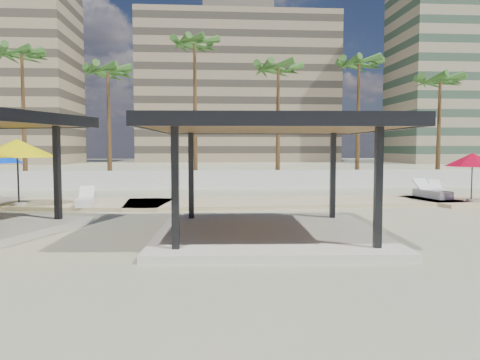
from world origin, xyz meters
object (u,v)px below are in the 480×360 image
Objects in this scene: pavilion_central at (269,167)px; lounger_d at (438,191)px; umbrella_c at (472,160)px; lounger_b at (432,193)px; lounger_a at (85,201)px.

pavilion_central reaches higher than lounger_d.
umbrella_c is 1.21× the size of lounger_b.
umbrella_c is at bearing -162.00° from lounger_b.
umbrella_c is at bearing -98.63° from lounger_a.
lounger_d is (0.16, 3.44, -1.81)m from umbrella_c.
lounger_b is at bearing -92.15° from lounger_a.
pavilion_central is at bearing -146.50° from umbrella_c.
umbrella_c is (10.66, 7.06, 0.03)m from pavilion_central.
lounger_a is 1.04× the size of lounger_d.
lounger_b is at bearing 153.94° from lounger_d.
lounger_a is at bearing 179.85° from umbrella_c.
umbrella_c is 18.04m from lounger_a.
lounger_d is at bearing 46.83° from pavilion_central.
lounger_a is 18.43m from lounger_d.
lounger_b is 1.90m from lounger_d.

